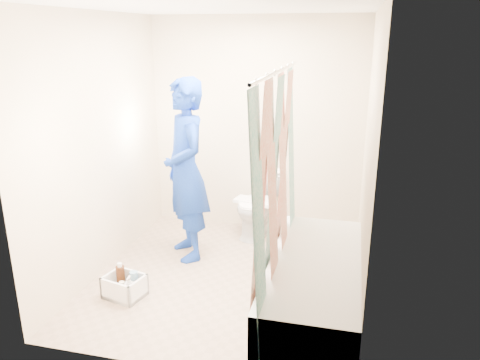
% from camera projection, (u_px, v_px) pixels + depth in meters
% --- Properties ---
extents(floor, '(2.60, 2.60, 0.00)m').
position_uv_depth(floor, '(226.00, 278.00, 4.41)').
color(floor, '#9F8570').
rests_on(floor, ground).
extents(ceiling, '(2.40, 2.60, 0.02)m').
position_uv_depth(ceiling, '(224.00, 7.00, 3.69)').
color(ceiling, white).
rests_on(ceiling, wall_back).
extents(wall_back, '(2.40, 0.02, 2.40)m').
position_uv_depth(wall_back, '(256.00, 127.00, 5.26)').
color(wall_back, beige).
rests_on(wall_back, ground).
extents(wall_front, '(2.40, 0.02, 2.40)m').
position_uv_depth(wall_front, '(168.00, 206.00, 2.85)').
color(wall_front, beige).
rests_on(wall_front, ground).
extents(wall_left, '(0.02, 2.60, 2.40)m').
position_uv_depth(wall_left, '(100.00, 147.00, 4.32)').
color(wall_left, beige).
rests_on(wall_left, ground).
extents(wall_right, '(0.02, 2.60, 2.40)m').
position_uv_depth(wall_right, '(368.00, 163.00, 3.78)').
color(wall_right, beige).
rests_on(wall_right, ground).
extents(bathtub, '(0.70, 1.75, 0.50)m').
position_uv_depth(bathtub, '(314.00, 286.00, 3.75)').
color(bathtub, white).
rests_on(bathtub, ground).
extents(curtain_rod, '(0.02, 1.90, 0.02)m').
position_uv_depth(curtain_rod, '(279.00, 71.00, 3.31)').
color(curtain_rod, silver).
rests_on(curtain_rod, wall_back).
extents(shower_curtain, '(0.06, 1.75, 1.80)m').
position_uv_depth(shower_curtain, '(276.00, 195.00, 3.60)').
color(shower_curtain, white).
rests_on(shower_curtain, curtain_rod).
extents(toilet, '(0.56, 0.79, 0.73)m').
position_uv_depth(toilet, '(259.00, 203.00, 5.28)').
color(toilet, white).
rests_on(toilet, ground).
extents(tank_lid, '(0.48, 0.29, 0.03)m').
position_uv_depth(tank_lid, '(255.00, 201.00, 5.16)').
color(tank_lid, white).
rests_on(tank_lid, toilet).
extents(tank_internals, '(0.18, 0.07, 0.24)m').
position_uv_depth(tank_internals, '(263.00, 169.00, 5.36)').
color(tank_internals, black).
rests_on(tank_internals, toilet).
extents(plumber, '(0.74, 0.79, 1.82)m').
position_uv_depth(plumber, '(186.00, 171.00, 4.61)').
color(plumber, '#0F0F99').
rests_on(plumber, ground).
extents(cleaning_caddy, '(0.38, 0.33, 0.25)m').
position_uv_depth(cleaning_caddy, '(125.00, 287.00, 4.07)').
color(cleaning_caddy, white).
rests_on(cleaning_caddy, ground).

